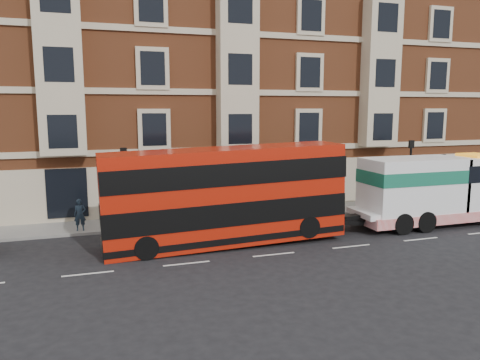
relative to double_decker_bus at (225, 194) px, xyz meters
name	(u,v)px	position (x,y,z in m)	size (l,w,h in m)	color
ground	(274,255)	(1.64, -2.24, -2.48)	(120.00, 120.00, 0.00)	black
sidewalk	(227,217)	(1.64, 5.26, -2.40)	(90.00, 3.00, 0.15)	slate
victorian_terrace	(203,59)	(2.14, 12.76, 7.59)	(45.00, 12.00, 20.40)	brown
lamp_post_west	(125,182)	(-4.36, 3.96, 0.20)	(0.35, 0.15, 4.35)	black
lamp_post_east	(410,168)	(13.64, 3.96, 0.20)	(0.35, 0.15, 4.35)	black
double_decker_bus	(225,194)	(0.00, 0.00, 0.00)	(11.55, 2.65, 4.68)	#B11A09
tow_truck	(432,189)	(12.06, 0.00, -0.43)	(9.25, 2.73, 3.86)	white
pedestrian	(80,215)	(-6.69, 4.32, -1.49)	(0.61, 0.40, 1.68)	#1C2A38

